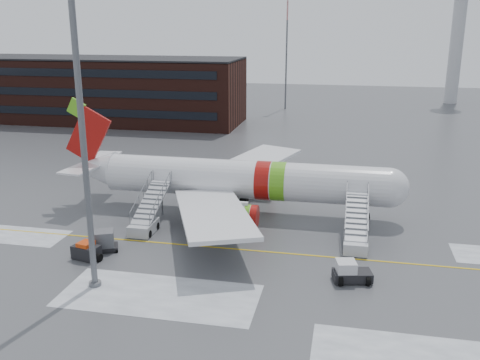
% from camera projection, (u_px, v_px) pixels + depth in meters
% --- Properties ---
extents(ground, '(260.00, 260.00, 0.00)m').
position_uv_depth(ground, '(266.00, 247.00, 45.83)').
color(ground, '#494C4F').
rests_on(ground, ground).
extents(airliner, '(35.03, 32.97, 11.18)m').
position_uv_depth(airliner, '(235.00, 180.00, 53.47)').
color(airliner, silver).
rests_on(airliner, ground).
extents(airstair_fwd, '(2.05, 7.70, 3.48)m').
position_uv_depth(airstair_fwd, '(356.00, 235.00, 45.64)').
color(airstair_fwd, silver).
rests_on(airstair_fwd, ground).
extents(airstair_aft, '(2.05, 7.70, 3.48)m').
position_uv_depth(airstair_aft, '(146.00, 219.00, 49.34)').
color(airstair_aft, '#ADAFB4').
rests_on(airstair_aft, ground).
extents(pushback_tug, '(3.08, 2.57, 1.61)m').
position_uv_depth(pushback_tug, '(350.00, 272.00, 39.54)').
color(pushback_tug, black).
rests_on(pushback_tug, ground).
extents(uld_container, '(2.59, 2.30, 1.75)m').
position_uv_depth(uld_container, '(105.00, 241.00, 44.91)').
color(uld_container, black).
rests_on(uld_container, ground).
extents(baggage_tractor, '(2.94, 1.75, 1.46)m').
position_uv_depth(baggage_tractor, '(86.00, 252.00, 43.36)').
color(baggage_tractor, black).
rests_on(baggage_tractor, ground).
extents(light_mast_near, '(1.20, 1.20, 25.87)m').
position_uv_depth(light_mast_near, '(80.00, 103.00, 35.33)').
color(light_mast_near, '#595B60').
rests_on(light_mast_near, ground).
extents(terminal_building, '(62.00, 16.11, 12.30)m').
position_uv_depth(terminal_building, '(83.00, 89.00, 104.54)').
color(terminal_building, '#3F1E16').
rests_on(terminal_building, ground).
extents(control_tower, '(6.40, 6.40, 30.00)m').
position_uv_depth(control_tower, '(459.00, 22.00, 124.01)').
color(control_tower, '#B2B5BA').
rests_on(control_tower, ground).
extents(light_mast_far_n, '(1.20, 1.20, 24.25)m').
position_uv_depth(light_mast_far_n, '(287.00, 46.00, 116.82)').
color(light_mast_far_n, '#595B60').
rests_on(light_mast_far_n, ground).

